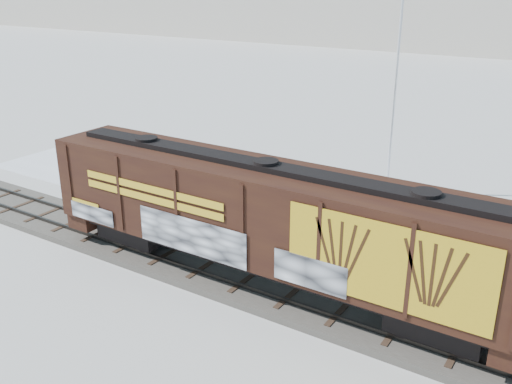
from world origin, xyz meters
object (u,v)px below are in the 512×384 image
Objects in this scene: car_silver at (146,174)px; car_dark at (510,247)px; hopper_railcar at (266,217)px; car_white at (275,202)px; flagpole at (395,111)px.

car_silver is 19.33m from car_dark.
car_dark is (19.28, 1.40, -0.06)m from car_silver.
hopper_railcar is 3.91× the size of car_white.
hopper_railcar reaches higher than car_white.
car_silver is (-12.04, -6.57, -3.86)m from flagpole.
flagpole reaches higher than car_silver.
car_silver is at bearing -151.38° from flagpole.
hopper_railcar is 13.64m from car_silver.
hopper_railcar is 4.62× the size of car_silver.
flagpole is 2.53× the size of car_white.
hopper_railcar is 7.36m from car_white.
flagpole is at bearing -2.59° from car_white.
car_silver is at bearing 103.79° from car_dark.
car_silver is 0.94× the size of car_dark.
car_dark is (7.33, 7.58, -2.36)m from hopper_railcar.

